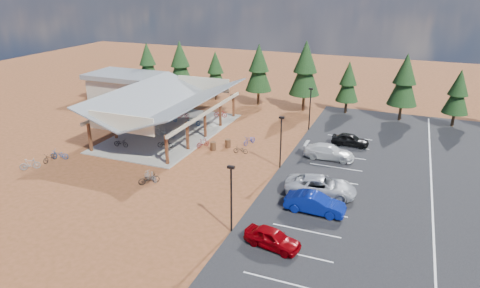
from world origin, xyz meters
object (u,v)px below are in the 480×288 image
Objects in this scene: bike_1 at (155,130)px; lamp_post_2 at (310,106)px; bike_12 at (149,179)px; bike_10 at (59,155)px; bike_16 at (241,150)px; bike_13 at (150,176)px; car_1 at (315,203)px; bike_pavilion at (169,101)px; bike_2 at (171,118)px; bike_15 at (203,143)px; car_4 at (350,140)px; bike_0 at (121,143)px; trash_bin_1 at (228,143)px; bike_3 at (183,115)px; trash_bin_0 at (213,146)px; bike_5 at (168,133)px; car_0 at (272,238)px; lamp_post_1 at (281,139)px; bike_14 at (250,140)px; lamp_post_0 at (231,194)px; bike_4 at (165,144)px; bike_6 at (194,121)px; bike_9 at (30,164)px; outbuilding at (126,86)px; car_3 at (329,152)px; car_2 at (321,186)px; bike_8 at (50,157)px.

lamp_post_2 is at bearing -70.37° from bike_1.
lamp_post_2 is 22.06m from bike_12.
bike_10 reaches higher than bike_16.
car_1 reaches higher than bike_13.
bike_pavilion reaches higher than bike_2.
bike_15 is 0.41× the size of car_4.
bike_0 is 1.02× the size of bike_15.
bike_3 reaches higher than trash_bin_1.
lamp_post_2 reaches higher than bike_pavilion.
bike_16 is (12.56, 3.22, -0.14)m from bike_0.
trash_bin_0 is 0.49× the size of bike_5.
car_0 is at bearing -82.38° from lamp_post_2.
lamp_post_1 is 7.30m from bike_14.
trash_bin_0 is at bearing -174.11° from bike_13.
lamp_post_0 is 3.10× the size of bike_4.
bike_3 is (-16.16, 22.17, -2.38)m from lamp_post_0.
bike_pavilion is 14.08m from bike_12.
car_4 is at bearing -77.37° from bike_5.
bike_9 is at bearing 163.47° from bike_6.
outbuilding is 7.09× the size of bike_2.
bike_13 is (-9.90, 4.83, -2.47)m from lamp_post_0.
bike_6 reaches higher than bike_10.
bike_6 is (1.48, 3.19, -3.24)m from bike_pavilion.
bike_2 is 0.40× the size of car_0.
lamp_post_0 is 12.00m from lamp_post_1.
car_0 is (18.31, -17.77, -3.11)m from bike_pavilion.
bike_0 is 8.80m from bike_15.
trash_bin_0 is at bearing 48.91° from car_0.
bike_16 is (-4.85, -10.04, -2.58)m from lamp_post_2.
bike_pavilion is 3.77× the size of lamp_post_0.
lamp_post_0 is 16.09m from trash_bin_0.
bike_10 is at bearing -56.18° from bike_9.
car_3 is (20.10, -6.27, 0.17)m from bike_3.
bike_13 is (6.95, -15.59, 0.00)m from bike_2.
trash_bin_0 is 0.54× the size of bike_0.
bike_2 is 0.85× the size of bike_9.
car_2 reaches higher than bike_9.
bike_3 is at bearing 173.02° from bike_14.
bike_3 is 25.38m from car_2.
lamp_post_0 and lamp_post_1 have the same top height.
bike_14 is at bearing -120.61° from bike_15.
lamp_post_2 is 3.15× the size of bike_15.
car_3 reaches higher than bike_2.
outbuilding reaches higher than car_3.
car_4 reaches higher than trash_bin_0.
bike_1 reaches higher than bike_16.
bike_0 is 0.93× the size of bike_8.
bike_3 is 3.30m from bike_6.
bike_15 is 15.98m from car_4.
bike_12 reaches higher than bike_0.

